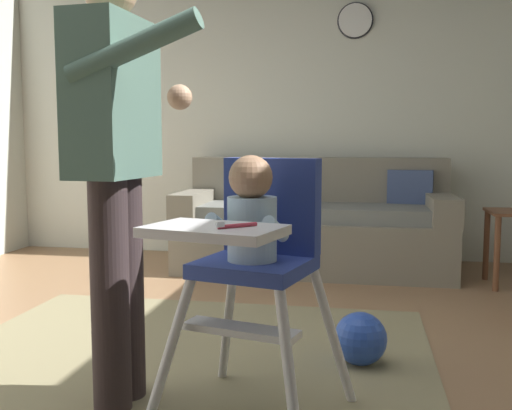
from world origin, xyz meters
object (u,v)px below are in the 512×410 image
at_px(couch, 315,226).
at_px(toy_ball_second, 360,339).
at_px(adult_standing, 116,162).
at_px(wall_clock, 355,21).
at_px(high_chair, 255,238).

bearing_deg(couch, toy_ball_second, 10.41).
xyz_separation_m(adult_standing, wall_clock, (0.80, 3.00, 1.07)).
bearing_deg(high_chair, toy_ball_second, 162.16).
height_order(couch, adult_standing, adult_standing).
bearing_deg(adult_standing, toy_ball_second, 35.72).
bearing_deg(couch, high_chair, -0.13).
bearing_deg(couch, wall_clock, 150.28).
bearing_deg(wall_clock, couch, -119.72).
bearing_deg(toy_ball_second, adult_standing, -148.08).
xyz_separation_m(couch, wall_clock, (0.27, 0.48, 1.65)).
distance_m(high_chair, adult_standing, 0.58).
xyz_separation_m(high_chair, wall_clock, (0.28, 3.03, 1.33)).
xyz_separation_m(high_chair, toy_ball_second, (0.37, 0.59, -0.53)).
xyz_separation_m(high_chair, adult_standing, (-0.52, 0.03, 0.26)).
bearing_deg(high_chair, couch, -165.85).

